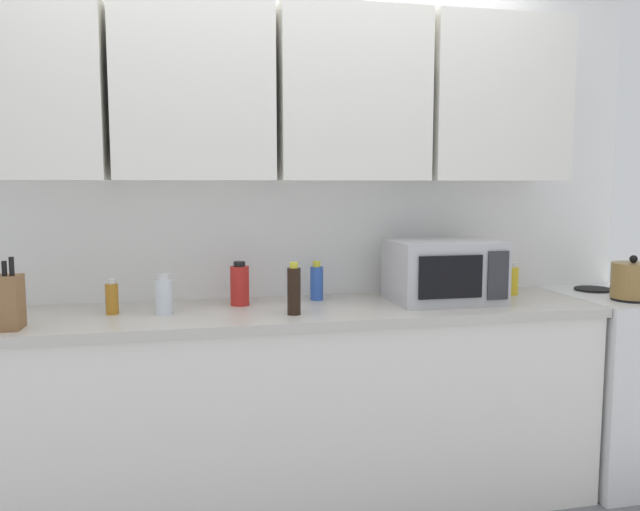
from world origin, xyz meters
The scene contains 12 objects.
wall_back_with_cabinets centered at (0.00, -0.07, 1.58)m, with size 3.67×0.38×2.60m.
counter_run centered at (0.00, -0.30, 0.45)m, with size 2.80×0.63×0.90m.
stove_range centered at (1.79, -0.32, 0.45)m, with size 0.76×0.64×0.91m.
kettle centered at (1.62, -0.46, 0.99)m, with size 0.19×0.19×0.20m.
microwave centered at (0.75, -0.30, 1.04)m, with size 0.48×0.37×0.28m.
knife_block centered at (-1.05, -0.48, 1.00)m, with size 0.11×0.12×0.27m.
bottle_red_sauce centered at (-0.16, -0.19, 0.99)m, with size 0.08×0.08×0.19m.
bottle_yellow_mustard centered at (1.15, -0.20, 0.97)m, with size 0.06×0.06×0.16m.
bottle_clear_tall centered at (-0.49, -0.32, 0.98)m, with size 0.07×0.07×0.17m.
bottle_amber_vinegar centered at (-0.70, -0.27, 0.97)m, with size 0.05×0.05×0.15m.
bottle_blue_cleaner centered at (0.20, -0.14, 0.98)m, with size 0.06×0.06×0.18m.
bottle_soy_dark centered at (0.03, -0.44, 1.00)m, with size 0.06×0.06×0.22m.
Camera 1 is at (-0.41, -2.98, 1.43)m, focal length 35.69 mm.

